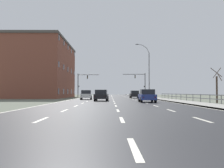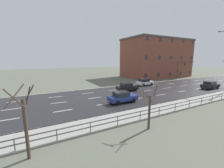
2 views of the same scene
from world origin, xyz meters
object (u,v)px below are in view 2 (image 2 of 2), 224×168
car_far_right (145,82)px  car_mid_centre (127,87)px  traffic_signal_left (180,67)px  car_distant (210,85)px  brick_building (156,58)px  car_near_right (122,97)px

car_far_right → car_mid_centre: 7.34m
car_far_right → car_mid_centre: (2.77, -6.80, 0.00)m
traffic_signal_left → car_far_right: (2.49, -15.51, -2.87)m
car_distant → brick_building: 22.37m
car_near_right → car_mid_centre: same height
traffic_signal_left → car_far_right: bearing=-80.9°
traffic_signal_left → car_mid_centre: bearing=-76.7°
car_mid_centre → brick_building: brick_building is taller
car_near_right → car_mid_centre: bearing=141.9°
traffic_signal_left → car_far_right: size_ratio=1.32×
car_distant → car_near_right: size_ratio=0.99×
traffic_signal_left → car_mid_centre: size_ratio=1.33×
car_far_right → car_distant: bearing=43.5°
car_distant → brick_building: brick_building is taller
car_distant → car_far_right: 13.15m
car_distant → car_far_right: bearing=-133.4°
car_near_right → car_far_right: size_ratio=0.99×
car_distant → car_mid_centre: size_ratio=0.98×
traffic_signal_left → car_near_right: traffic_signal_left is taller
car_near_right → car_far_right: same height
traffic_signal_left → car_distant: traffic_signal_left is taller
car_near_right → brick_building: 33.94m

